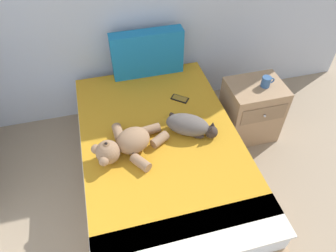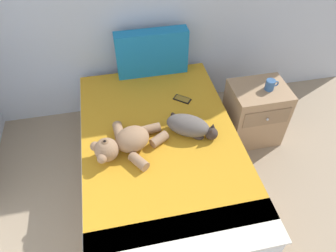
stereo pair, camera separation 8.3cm
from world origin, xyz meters
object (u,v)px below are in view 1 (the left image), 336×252
(nightstand, at_px, (251,110))
(mug, at_px, (266,82))
(patterned_cushion, at_px, (147,53))
(cat, at_px, (190,125))
(bed, at_px, (162,160))
(teddy_bear, at_px, (126,144))
(cell_phone, at_px, (180,99))

(nightstand, distance_m, mug, 0.35)
(patterned_cushion, xyz_separation_m, mug, (0.93, -0.56, -0.09))
(patterned_cushion, height_order, cat, patterned_cushion)
(bed, height_order, teddy_bear, teddy_bear)
(cat, relative_size, cell_phone, 2.54)
(cat, xyz_separation_m, teddy_bear, (-0.51, -0.07, 0.01))
(bed, relative_size, nightstand, 3.29)
(cell_phone, bearing_deg, teddy_bear, -139.01)
(patterned_cushion, distance_m, cat, 0.88)
(bed, relative_size, teddy_bear, 3.30)
(teddy_bear, bearing_deg, mug, 15.66)
(cell_phone, bearing_deg, nightstand, -7.68)
(cat, distance_m, mug, 0.84)
(teddy_bear, xyz_separation_m, cell_phone, (0.55, 0.47, -0.08))
(teddy_bear, height_order, cell_phone, teddy_bear)
(cell_phone, relative_size, nightstand, 0.27)
(cat, xyz_separation_m, cell_phone, (0.04, 0.40, -0.07))
(cat, height_order, nightstand, cat)
(cell_phone, relative_size, mug, 1.33)
(patterned_cushion, height_order, teddy_bear, patterned_cushion)
(bed, height_order, patterned_cushion, patterned_cushion)
(cat, xyz_separation_m, nightstand, (0.72, 0.31, -0.28))
(teddy_bear, height_order, nightstand, teddy_bear)
(teddy_bear, xyz_separation_m, mug, (1.29, 0.36, 0.05))
(bed, height_order, cat, cat)
(bed, distance_m, nightstand, 1.01)
(teddy_bear, xyz_separation_m, nightstand, (1.23, 0.38, -0.29))
(bed, height_order, cell_phone, cell_phone)
(patterned_cushion, bearing_deg, bed, -95.69)
(cat, relative_size, teddy_bear, 0.70)
(bed, distance_m, cat, 0.40)
(patterned_cushion, bearing_deg, nightstand, -32.10)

